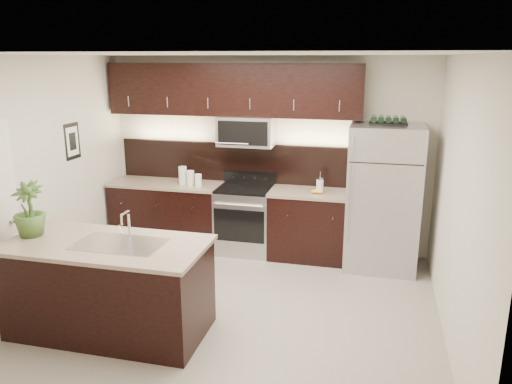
# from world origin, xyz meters

# --- Properties ---
(ground) EXTENTS (4.50, 4.50, 0.00)m
(ground) POSITION_xyz_m (0.00, 0.00, 0.00)
(ground) COLOR gray
(ground) RESTS_ON ground
(room_walls) EXTENTS (4.52, 4.02, 2.71)m
(room_walls) POSITION_xyz_m (-0.11, -0.04, 1.70)
(room_walls) COLOR beige
(room_walls) RESTS_ON ground
(counter_run) EXTENTS (3.51, 0.65, 0.94)m
(counter_run) POSITION_xyz_m (-0.46, 1.69, 0.47)
(counter_run) COLOR black
(counter_run) RESTS_ON ground
(upper_fixtures) EXTENTS (3.49, 0.40, 1.66)m
(upper_fixtures) POSITION_xyz_m (-0.43, 1.84, 2.14)
(upper_fixtures) COLOR black
(upper_fixtures) RESTS_ON counter_run
(island) EXTENTS (1.96, 0.96, 0.94)m
(island) POSITION_xyz_m (-1.00, -0.70, 0.47)
(island) COLOR black
(island) RESTS_ON ground
(sink_faucet) EXTENTS (0.84, 0.50, 0.28)m
(sink_faucet) POSITION_xyz_m (-0.85, -0.69, 0.96)
(sink_faucet) COLOR silver
(sink_faucet) RESTS_ON island
(refrigerator) EXTENTS (0.90, 0.81, 1.87)m
(refrigerator) POSITION_xyz_m (1.61, 1.63, 0.93)
(refrigerator) COLOR #B2B2B7
(refrigerator) RESTS_ON ground
(wine_rack) EXTENTS (0.46, 0.29, 0.11)m
(wine_rack) POSITION_xyz_m (1.61, 1.63, 1.92)
(wine_rack) COLOR black
(wine_rack) RESTS_ON refrigerator
(plant) EXTENTS (0.35, 0.35, 0.55)m
(plant) POSITION_xyz_m (-1.82, -0.69, 1.22)
(plant) COLOR #3A5C24
(plant) RESTS_ON island
(canisters) EXTENTS (0.37, 0.19, 0.25)m
(canisters) POSITION_xyz_m (-1.04, 1.61, 1.05)
(canisters) COLOR silver
(canisters) RESTS_ON counter_run
(french_press) EXTENTS (0.10, 0.10, 0.28)m
(french_press) POSITION_xyz_m (0.79, 1.64, 1.04)
(french_press) COLOR silver
(french_press) RESTS_ON counter_run
(bananas) EXTENTS (0.16, 0.13, 0.05)m
(bananas) POSITION_xyz_m (0.72, 1.61, 0.96)
(bananas) COLOR gold
(bananas) RESTS_ON counter_run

